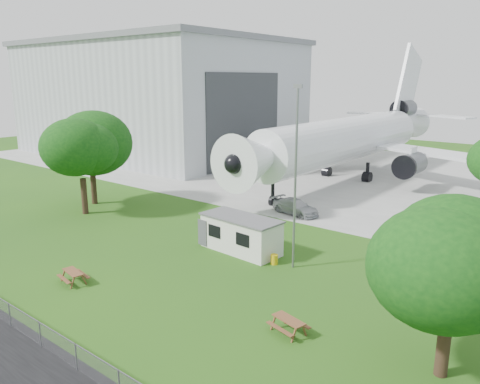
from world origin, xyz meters
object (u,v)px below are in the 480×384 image
Objects in this scene: airliner at (351,137)px; site_cabin at (241,234)px; hangar at (159,97)px; picnic_west at (74,283)px; picnic_east at (288,333)px.

airliner reaches higher than site_cabin.
airliner is 30.19m from site_cabin.
hangar is 36.21m from airliner.
hangar reaches higher than airliner.
hangar is 55.46m from picnic_west.
site_cabin is at bearing 76.69° from picnic_west.
airliner is 6.98× the size of site_cabin.
picnic_west is 14.17m from picnic_east.
site_cabin is 3.80× the size of picnic_west.
picnic_east is (50.51, -37.08, -9.41)m from hangar.
airliner is (35.97, -0.14, -4.14)m from hangar.
hangar is at bearing 142.44° from picnic_west.
hangar is at bearing 157.31° from picnic_east.
picnic_east is (9.02, -7.52, -1.31)m from site_cabin.
picnic_west is at bearing -152.59° from picnic_east.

